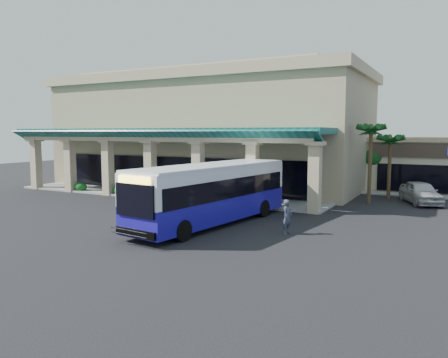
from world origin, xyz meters
The scene contains 10 objects.
ground centered at (0.00, 0.00, 0.00)m, with size 110.00×110.00×0.00m, color black.
main_building centered at (-8.00, 16.00, 5.67)m, with size 30.80×14.80×11.35m, color tan, non-canonical shape.
arcade centered at (-8.00, 6.80, 2.85)m, with size 30.00×6.20×5.70m, color #0C4944, non-canonical shape.
palm_0 centered at (8.50, 11.00, 3.30)m, with size 2.40×2.40×6.60m, color #0F3812, non-canonical shape.
palm_1 centered at (9.50, 14.00, 2.90)m, with size 2.40×2.40×5.80m, color #0F3812, non-canonical shape.
palm_2 centered at (-22.50, 6.50, 3.10)m, with size 2.40×2.40×6.20m, color #0F3812, non-canonical shape.
broadleaf_tree centered at (7.50, 19.00, 2.41)m, with size 2.60×2.60×4.81m, color #104614, non-canonical shape.
transit_bus centered at (1.73, -1.00, 1.75)m, with size 2.92×12.55×3.51m, color #1D149C, non-canonical shape.
pedestrian centered at (6.46, -1.28, 0.91)m, with size 0.67×0.44×1.83m, color #3B4055.
car_silver centered at (11.94, 12.80, 0.86)m, with size 2.02×5.02×1.71m, color #BABABE.
Camera 1 is at (14.16, -22.83, 5.34)m, focal length 35.00 mm.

